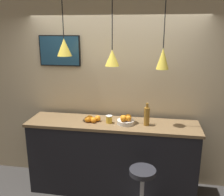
% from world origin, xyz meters
% --- Properties ---
extents(back_wall, '(8.00, 0.06, 2.90)m').
position_xyz_m(back_wall, '(0.00, 0.91, 1.45)').
color(back_wall, beige).
rests_on(back_wall, ground_plane).
extents(service_counter, '(2.37, 0.55, 1.07)m').
position_xyz_m(service_counter, '(0.00, 0.52, 0.54)').
color(service_counter, black).
rests_on(service_counter, ground_plane).
extents(bar_stool, '(0.37, 0.37, 0.73)m').
position_xyz_m(bar_stool, '(0.46, -0.06, 0.47)').
color(bar_stool, '#B7B7BC').
rests_on(bar_stool, ground_plane).
extents(fruit_bowl, '(0.24, 0.24, 0.14)m').
position_xyz_m(fruit_bowl, '(0.20, 0.49, 1.13)').
color(fruit_bowl, beige).
rests_on(fruit_bowl, service_counter).
extents(orange_pile, '(0.21, 0.15, 0.09)m').
position_xyz_m(orange_pile, '(-0.29, 0.50, 1.11)').
color(orange_pile, orange).
rests_on(orange_pile, service_counter).
extents(juice_bottle, '(0.08, 0.08, 0.31)m').
position_xyz_m(juice_bottle, '(0.47, 0.50, 1.20)').
color(juice_bottle, olive).
rests_on(juice_bottle, service_counter).
extents(spread_jar, '(0.09, 0.09, 0.11)m').
position_xyz_m(spread_jar, '(-0.04, 0.50, 1.12)').
color(spread_jar, gold).
rests_on(spread_jar, service_counter).
extents(pendant_lamp_left, '(0.20, 0.20, 0.84)m').
position_xyz_m(pendant_lamp_left, '(-0.64, 0.54, 2.08)').
color(pendant_lamp_left, black).
extents(pendant_lamp_middle, '(0.19, 0.19, 0.95)m').
position_xyz_m(pendant_lamp_middle, '(0.00, 0.54, 1.96)').
color(pendant_lamp_middle, black).
extents(pendant_lamp_right, '(0.16, 0.16, 0.98)m').
position_xyz_m(pendant_lamp_right, '(0.64, 0.54, 1.96)').
color(pendant_lamp_right, black).
extents(mounted_tv, '(0.61, 0.04, 0.44)m').
position_xyz_m(mounted_tv, '(-0.83, 0.85, 2.01)').
color(mounted_tv, black).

